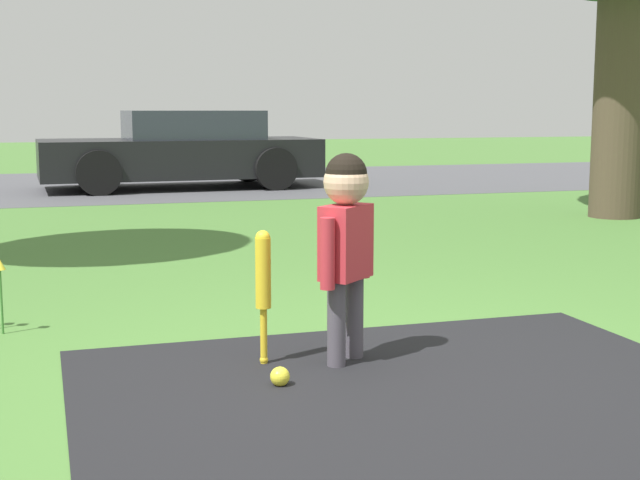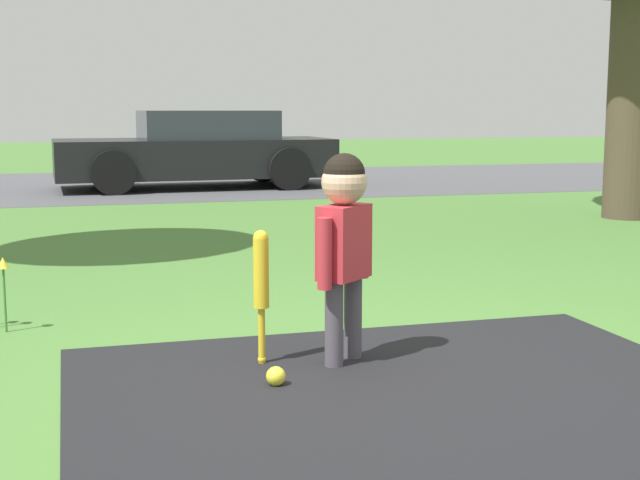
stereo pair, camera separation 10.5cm
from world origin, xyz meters
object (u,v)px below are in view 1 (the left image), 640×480
child (346,228)px  baseball_bat (263,278)px  parked_car (182,151)px  sports_ball (280,376)px

child → baseball_bat: (-0.37, 0.08, -0.23)m
parked_car → baseball_bat: bearing=82.0°
baseball_bat → parked_car: parked_car is taller
baseball_bat → sports_ball: bearing=-92.4°
child → sports_ball: size_ratio=11.51×
baseball_bat → sports_ball: (-0.01, -0.35, -0.36)m
parked_car → child: bearing=84.3°
child → sports_ball: 0.76m
parked_car → sports_ball: bearing=82.2°
sports_ball → parked_car: parked_car is taller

